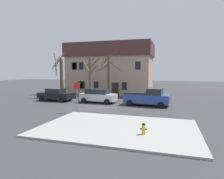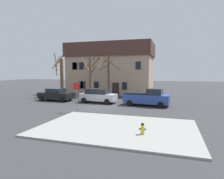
% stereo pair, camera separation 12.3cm
% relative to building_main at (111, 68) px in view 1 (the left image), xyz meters
% --- Properties ---
extents(ground_plane, '(120.00, 120.00, 0.00)m').
position_rel_building_main_xyz_m(ground_plane, '(2.81, -13.67, -4.46)').
color(ground_plane, '#38383A').
extents(sidewalk_slab, '(10.61, 7.03, 0.12)m').
position_rel_building_main_xyz_m(sidewalk_slab, '(7.03, -21.03, -4.40)').
color(sidewalk_slab, '#999993').
rests_on(sidewalk_slab, ground_plane).
extents(building_main, '(14.87, 8.02, 8.74)m').
position_rel_building_main_xyz_m(building_main, '(0.00, 0.00, 0.00)').
color(building_main, tan).
rests_on(building_main, ground_plane).
extents(tree_bare_near, '(1.56, 2.48, 6.81)m').
position_rel_building_main_xyz_m(tree_bare_near, '(-5.47, -7.83, -1.17)').
color(tree_bare_near, brown).
rests_on(tree_bare_near, ground_plane).
extents(tree_bare_mid, '(2.74, 2.77, 6.09)m').
position_rel_building_main_xyz_m(tree_bare_mid, '(-0.97, -7.15, -1.09)').
color(tree_bare_mid, brown).
rests_on(tree_bare_mid, ground_plane).
extents(tree_bare_far, '(3.30, 3.21, 7.03)m').
position_rel_building_main_xyz_m(tree_bare_far, '(2.10, -7.96, -0.96)').
color(tree_bare_far, '#4C3D2D').
rests_on(tree_bare_far, ground_plane).
extents(car_black_sedan, '(4.66, 2.28, 1.66)m').
position_rel_building_main_xyz_m(car_black_sedan, '(-4.17, -11.31, -3.62)').
color(car_black_sedan, black).
rests_on(car_black_sedan, ground_plane).
extents(car_silver_wagon, '(4.63, 2.25, 1.75)m').
position_rel_building_main_xyz_m(car_silver_wagon, '(1.82, -11.22, -3.54)').
color(car_silver_wagon, '#B7BABF').
rests_on(car_silver_wagon, ground_plane).
extents(pickup_truck_blue, '(5.23, 2.58, 2.00)m').
position_rel_building_main_xyz_m(pickup_truck_blue, '(7.91, -11.48, -3.49)').
color(pickup_truck_blue, '#2D4799').
rests_on(pickup_truck_blue, ground_plane).
extents(fire_hydrant, '(0.42, 0.22, 0.70)m').
position_rel_building_main_xyz_m(fire_hydrant, '(8.94, -22.10, -3.97)').
color(fire_hydrant, gold).
rests_on(fire_hydrant, sidewalk_slab).
extents(street_sign_pole, '(0.76, 0.07, 2.86)m').
position_rel_building_main_xyz_m(street_sign_pole, '(1.87, -16.98, -2.46)').
color(street_sign_pole, slate).
rests_on(street_sign_pole, ground_plane).
extents(bicycle_leaning, '(1.70, 0.51, 1.03)m').
position_rel_building_main_xyz_m(bicycle_leaning, '(-3.39, -8.20, -4.09)').
color(bicycle_leaning, black).
rests_on(bicycle_leaning, ground_plane).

